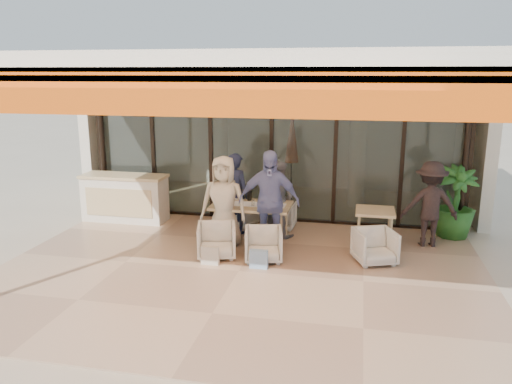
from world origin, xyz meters
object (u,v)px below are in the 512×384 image
chair_near_left (217,239)px  diner_cream (224,203)px  side_table (375,216)px  standing_woman (430,204)px  diner_periwinkle (269,202)px  chair_far_left (242,213)px  host_counter (125,198)px  chair_far_right (281,214)px  chair_near_right (263,243)px  diner_navy (236,194)px  potted_palm (455,202)px  diner_grey (277,199)px  side_chair (375,245)px  dining_table (251,207)px

chair_near_left → diner_cream: bearing=74.4°
side_table → standing_woman: standing_woman is taller
diner_periwinkle → chair_far_left: bearing=115.9°
host_counter → chair_far_right: 3.42m
host_counter → chair_far_right: size_ratio=3.03×
chair_near_left → standing_woman: standing_woman is taller
chair_near_right → diner_navy: diner_navy is taller
diner_periwinkle → standing_woman: 3.00m
chair_far_left → potted_palm: size_ratio=0.40×
diner_grey → host_counter: bearing=16.0°
diner_cream → side_chair: size_ratio=2.63×
chair_far_left → diner_periwinkle: diner_periwinkle is taller
diner_navy → diner_grey: (0.84, 0.00, -0.06)m
diner_grey → chair_far_right: bearing=-69.0°
chair_far_left → diner_navy: bearing=111.0°
diner_cream → side_table: 2.78m
host_counter → dining_table: bearing=-14.1°
diner_navy → diner_grey: 0.84m
dining_table → diner_cream: 0.64m
diner_periwinkle → diner_cream: bearing=174.9°
dining_table → side_table: (2.31, 0.08, -0.05)m
side_chair → standing_woman: 1.55m
dining_table → diner_grey: bearing=46.0°
host_counter → potted_palm: bearing=2.6°
chair_far_left → side_chair: (2.72, -1.62, 0.04)m
diner_navy → standing_woman: diner_navy is taller
chair_far_right → dining_table: bearing=67.2°
side_table → chair_near_left: bearing=-159.2°
diner_navy → standing_woman: size_ratio=1.02×
chair_far_right → chair_near_right: chair_near_right is taller
chair_near_left → side_table: size_ratio=0.91×
diner_grey → side_chair: size_ratio=2.32×
dining_table → diner_grey: diner_grey is taller
chair_far_left → diner_periwinkle: 1.76m
host_counter → chair_near_right: size_ratio=2.85×
standing_woman → chair_near_right: bearing=18.8°
diner_periwinkle → side_chair: 1.99m
chair_far_left → chair_near_right: (0.84, -1.90, 0.03)m
diner_navy → diner_periwinkle: 1.24m
chair_far_left → chair_near_right: chair_near_right is taller
host_counter → diner_navy: 2.60m
host_counter → diner_periwinkle: (3.41, -1.20, 0.40)m
dining_table → standing_woman: standing_woman is taller
diner_navy → diner_grey: diner_navy is taller
chair_near_left → potted_palm: potted_palm is taller
potted_palm → chair_far_left: bearing=-178.6°
chair_near_right → standing_woman: (2.87, 1.38, 0.49)m
dining_table → standing_woman: size_ratio=0.93×
diner_navy → standing_woman: bearing=-158.8°
chair_far_right → potted_palm: 3.45m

